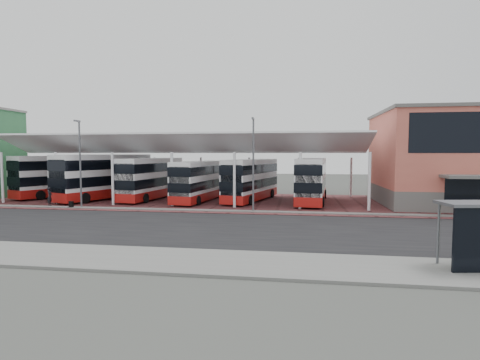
{
  "coord_description": "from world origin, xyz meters",
  "views": [
    {
      "loc": [
        5.59,
        -25.5,
        5.03
      ],
      "look_at": [
        0.49,
        8.73,
        2.61
      ],
      "focal_mm": 28.0,
      "sensor_mm": 36.0,
      "label": 1
    }
  ],
  "objects_px": {
    "terminal": "(477,158)",
    "bus_4": "(251,180)",
    "bus_5": "(312,180)",
    "pedestrian": "(50,197)",
    "bus_2": "(151,179)",
    "bus_0": "(64,176)",
    "bus_3": "(200,181)",
    "bus_1": "(105,177)"
  },
  "relations": [
    {
      "from": "bus_0",
      "to": "bus_4",
      "type": "xyz_separation_m",
      "value": [
        22.33,
        -1.02,
        -0.18
      ]
    },
    {
      "from": "bus_0",
      "to": "bus_2",
      "type": "relative_size",
      "value": 1.04
    },
    {
      "from": "bus_1",
      "to": "pedestrian",
      "type": "distance_m",
      "value": 6.83
    },
    {
      "from": "bus_5",
      "to": "bus_0",
      "type": "bearing_deg",
      "value": -176.79
    },
    {
      "from": "terminal",
      "to": "bus_2",
      "type": "distance_m",
      "value": 33.3
    },
    {
      "from": "bus_4",
      "to": "bus_5",
      "type": "bearing_deg",
      "value": 10.91
    },
    {
      "from": "bus_2",
      "to": "bus_4",
      "type": "height_order",
      "value": "bus_2"
    },
    {
      "from": "bus_4",
      "to": "bus_2",
      "type": "bearing_deg",
      "value": -165.73
    },
    {
      "from": "bus_4",
      "to": "terminal",
      "type": "bearing_deg",
      "value": 14.34
    },
    {
      "from": "pedestrian",
      "to": "bus_4",
      "type": "bearing_deg",
      "value": -87.61
    },
    {
      "from": "bus_1",
      "to": "bus_3",
      "type": "relative_size",
      "value": 1.17
    },
    {
      "from": "bus_3",
      "to": "bus_5",
      "type": "xyz_separation_m",
      "value": [
        11.68,
        0.67,
        0.15
      ]
    },
    {
      "from": "bus_1",
      "to": "bus_2",
      "type": "height_order",
      "value": "bus_1"
    },
    {
      "from": "bus_0",
      "to": "bus_2",
      "type": "bearing_deg",
      "value": 18.64
    },
    {
      "from": "bus_2",
      "to": "bus_3",
      "type": "height_order",
      "value": "bus_2"
    },
    {
      "from": "bus_3",
      "to": "pedestrian",
      "type": "distance_m",
      "value": 14.51
    },
    {
      "from": "terminal",
      "to": "pedestrian",
      "type": "xyz_separation_m",
      "value": [
        -40.59,
        -7.05,
        -3.69
      ]
    },
    {
      "from": "bus_5",
      "to": "pedestrian",
      "type": "bearing_deg",
      "value": -159.04
    },
    {
      "from": "terminal",
      "to": "pedestrian",
      "type": "distance_m",
      "value": 41.37
    },
    {
      "from": "bus_3",
      "to": "pedestrian",
      "type": "xyz_separation_m",
      "value": [
        -13.16,
        -5.98,
        -1.17
      ]
    },
    {
      "from": "terminal",
      "to": "bus_0",
      "type": "relative_size",
      "value": 1.59
    },
    {
      "from": "bus_4",
      "to": "bus_5",
      "type": "xyz_separation_m",
      "value": [
        6.33,
        -0.37,
        0.06
      ]
    },
    {
      "from": "bus_3",
      "to": "pedestrian",
      "type": "height_order",
      "value": "bus_3"
    },
    {
      "from": "pedestrian",
      "to": "bus_2",
      "type": "bearing_deg",
      "value": -64.8
    },
    {
      "from": "bus_2",
      "to": "bus_4",
      "type": "xyz_separation_m",
      "value": [
        11.14,
        0.0,
        -0.06
      ]
    },
    {
      "from": "bus_2",
      "to": "bus_3",
      "type": "relative_size",
      "value": 1.07
    },
    {
      "from": "bus_0",
      "to": "bus_1",
      "type": "xyz_separation_m",
      "value": [
        6.1,
        -1.78,
        0.08
      ]
    },
    {
      "from": "terminal",
      "to": "bus_2",
      "type": "bearing_deg",
      "value": -179.94
    },
    {
      "from": "bus_1",
      "to": "bus_3",
      "type": "xyz_separation_m",
      "value": [
        10.88,
        -0.27,
        -0.35
      ]
    },
    {
      "from": "bus_4",
      "to": "pedestrian",
      "type": "height_order",
      "value": "bus_4"
    },
    {
      "from": "bus_2",
      "to": "pedestrian",
      "type": "height_order",
      "value": "bus_2"
    },
    {
      "from": "bus_5",
      "to": "pedestrian",
      "type": "distance_m",
      "value": 25.75
    },
    {
      "from": "terminal",
      "to": "bus_3",
      "type": "distance_m",
      "value": 27.57
    },
    {
      "from": "bus_0",
      "to": "bus_3",
      "type": "relative_size",
      "value": 1.11
    },
    {
      "from": "terminal",
      "to": "bus_2",
      "type": "relative_size",
      "value": 1.65
    },
    {
      "from": "bus_0",
      "to": "pedestrian",
      "type": "height_order",
      "value": "bus_0"
    },
    {
      "from": "terminal",
      "to": "pedestrian",
      "type": "relative_size",
      "value": 10.06
    },
    {
      "from": "bus_4",
      "to": "bus_5",
      "type": "relative_size",
      "value": 0.98
    },
    {
      "from": "bus_3",
      "to": "bus_4",
      "type": "height_order",
      "value": "bus_4"
    },
    {
      "from": "bus_5",
      "to": "bus_3",
      "type": "bearing_deg",
      "value": -170.76
    },
    {
      "from": "pedestrian",
      "to": "bus_0",
      "type": "bearing_deg",
      "value": 7.04
    },
    {
      "from": "terminal",
      "to": "bus_4",
      "type": "xyz_separation_m",
      "value": [
        -22.08,
        -0.03,
        -2.42
      ]
    }
  ]
}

